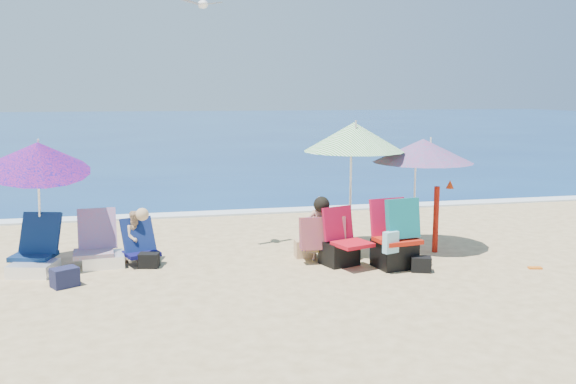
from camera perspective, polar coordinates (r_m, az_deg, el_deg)
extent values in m
plane|color=#D8BC84|center=(8.56, 3.47, -8.26)|extent=(120.00, 120.00, 0.00)
cube|color=navy|center=(52.96, -10.28, 6.12)|extent=(120.00, 80.00, 0.12)
cube|color=white|center=(13.39, -2.61, -1.82)|extent=(120.00, 0.50, 0.04)
cylinder|color=silver|center=(10.33, 11.61, -0.56)|extent=(0.04, 0.04, 1.71)
cone|color=#D51C5A|center=(10.23, 12.37, 3.75)|extent=(2.12, 2.12, 0.38)
cylinder|color=white|center=(10.20, 13.06, 4.68)|extent=(0.03, 0.03, 0.10)
cylinder|color=white|center=(10.11, 5.80, 0.09)|extent=(0.05, 0.05, 1.95)
cone|color=#1D9216|center=(9.87, 6.12, 5.09)|extent=(2.07, 2.07, 0.46)
cylinder|color=white|center=(9.71, 6.29, 6.24)|extent=(0.04, 0.04, 0.12)
cylinder|color=white|center=(9.83, -21.99, -1.53)|extent=(0.15, 0.44, 1.66)
cone|color=#AD185F|center=(9.62, -22.13, 3.09)|extent=(1.84, 1.88, 0.77)
cylinder|color=silver|center=(9.68, -22.10, 4.25)|extent=(0.04, 0.06, 0.12)
cylinder|color=#A0170B|center=(10.25, 13.51, -2.49)|extent=(0.12, 0.12, 1.08)
cone|color=#BE350D|center=(10.15, 14.75, 0.70)|extent=(0.16, 0.16, 0.13)
cube|color=#0D2449|center=(9.78, -22.47, -5.49)|extent=(0.68, 0.63, 0.07)
cube|color=#0E244E|center=(9.83, -21.92, -3.56)|extent=(0.63, 0.47, 0.60)
cube|color=white|center=(9.54, -22.47, -6.57)|extent=(0.70, 0.66, 0.18)
cube|color=#DC504D|center=(9.64, -17.55, -5.43)|extent=(0.61, 0.55, 0.07)
cube|color=#E8525E|center=(9.86, -17.23, -3.26)|extent=(0.59, 0.38, 0.61)
cube|color=white|center=(9.67, -16.69, -6.03)|extent=(0.63, 0.57, 0.18)
cube|color=red|center=(9.08, 6.00, -4.82)|extent=(0.62, 0.58, 0.05)
cube|color=maroon|center=(9.30, 4.62, -2.89)|extent=(0.52, 0.29, 0.50)
cube|color=black|center=(9.35, 4.75, -5.63)|extent=(0.59, 0.56, 0.36)
cube|color=#B71D0D|center=(9.17, 10.08, -4.42)|extent=(0.65, 0.60, 0.06)
cube|color=#BD0D35|center=(9.36, 9.21, -2.32)|extent=(0.59, 0.25, 0.58)
cube|color=black|center=(9.31, 9.82, -5.63)|extent=(0.63, 0.58, 0.41)
cube|color=#0A7C7E|center=(9.04, 10.57, -2.43)|extent=(0.54, 0.26, 0.58)
cube|color=#8CD2E1|center=(8.91, 9.48, -4.60)|extent=(0.25, 0.17, 0.31)
imported|color=tan|center=(9.51, 2.92, -3.38)|extent=(0.37, 0.25, 1.00)
cube|color=navy|center=(9.61, 2.87, -5.08)|extent=(0.57, 0.51, 0.07)
cube|color=#491076|center=(9.34, 3.22, -3.81)|extent=(0.70, 0.27, 0.51)
sphere|color=black|center=(9.35, 3.12, -1.16)|extent=(0.24, 0.24, 0.24)
imported|color=tan|center=(9.69, -13.85, -4.03)|extent=(0.46, 0.41, 0.79)
cube|color=#0C0C45|center=(9.57, -13.38, -5.55)|extent=(0.60, 0.56, 0.06)
cube|color=#0D1C4D|center=(9.65, -13.71, -3.85)|extent=(0.55, 0.43, 0.51)
sphere|color=tan|center=(9.35, -13.33, -2.02)|extent=(0.19, 0.19, 0.19)
cube|color=#1A1D3A|center=(8.81, -19.95, -7.42)|extent=(0.41, 0.37, 0.26)
cube|color=black|center=(9.42, -12.73, -6.18)|extent=(0.33, 0.28, 0.21)
cube|color=tan|center=(9.75, 1.57, -5.26)|extent=(0.32, 0.23, 0.27)
cube|color=#1B273C|center=(9.74, 9.08, -5.24)|extent=(0.53, 0.49, 0.32)
cube|color=black|center=(9.18, 12.21, -6.54)|extent=(0.34, 0.28, 0.22)
cube|color=orange|center=(9.84, 21.88, -6.53)|extent=(0.21, 0.13, 0.03)
ellipsoid|color=white|center=(9.96, -7.88, 16.81)|extent=(0.27, 0.36, 0.12)
cube|color=gray|center=(9.84, -9.01, 16.98)|extent=(0.33, 0.20, 0.07)
cube|color=gray|center=(9.97, -7.02, 16.92)|extent=(0.33, 0.20, 0.07)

